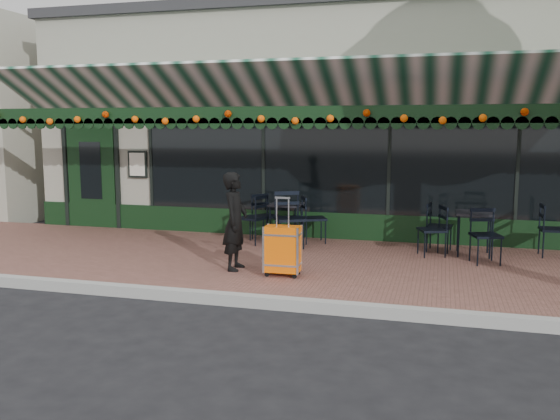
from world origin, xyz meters
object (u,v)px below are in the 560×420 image
(suitcase, at_px, (283,250))
(chair_a_extra, at_px, (554,230))
(chair_a_right, at_px, (439,227))
(cafe_table_a, at_px, (474,216))
(chair_a_left, at_px, (432,231))
(chair_b_right, at_px, (314,219))
(chair_a_front, at_px, (486,236))
(chair_b_left, at_px, (253,219))
(chair_solo, at_px, (266,217))
(cafe_table_b, at_px, (286,207))
(chair_b_front, at_px, (289,220))
(woman, at_px, (235,221))

(suitcase, bearing_deg, chair_a_extra, 29.81)
(chair_a_extra, bearing_deg, chair_a_right, 90.22)
(cafe_table_a, height_order, chair_a_extra, chair_a_extra)
(cafe_table_a, relative_size, chair_a_extra, 0.82)
(chair_a_left, distance_m, chair_b_right, 2.19)
(chair_a_front, relative_size, chair_b_right, 1.00)
(chair_b_left, bearing_deg, chair_solo, 177.35)
(chair_solo, bearing_deg, chair_a_extra, -54.20)
(chair_a_left, bearing_deg, cafe_table_b, -123.02)
(cafe_table_a, bearing_deg, chair_a_extra, 9.84)
(chair_a_right, bearing_deg, chair_a_front, -128.42)
(chair_a_right, xyz_separation_m, chair_solo, (-3.16, 0.22, 0.01))
(suitcase, height_order, cafe_table_b, suitcase)
(chair_a_front, bearing_deg, cafe_table_a, 87.40)
(chair_a_front, bearing_deg, chair_b_right, 145.39)
(suitcase, height_order, chair_a_extra, suitcase)
(chair_a_front, bearing_deg, suitcase, -167.44)
(chair_a_extra, height_order, chair_solo, chair_a_extra)
(chair_a_right, bearing_deg, suitcase, 146.15)
(chair_a_front, bearing_deg, chair_b_left, 155.01)
(cafe_table_a, distance_m, chair_a_left, 0.74)
(chair_a_right, bearing_deg, chair_b_left, 101.43)
(suitcase, bearing_deg, cafe_table_b, 102.26)
(chair_b_left, xyz_separation_m, chair_b_front, (0.75, -0.21, 0.04))
(suitcase, height_order, chair_solo, suitcase)
(chair_a_front, bearing_deg, cafe_table_b, 147.97)
(chair_a_right, xyz_separation_m, chair_b_front, (-2.54, -0.38, 0.08))
(chair_a_right, bearing_deg, chair_b_front, 106.96)
(chair_b_front, bearing_deg, cafe_table_b, 83.14)
(woman, bearing_deg, suitcase, -106.11)
(cafe_table_a, xyz_separation_m, chair_b_front, (-3.10, -0.22, -0.15))
(cafe_table_a, bearing_deg, woman, -150.20)
(suitcase, bearing_deg, chair_a_left, 42.36)
(cafe_table_a, height_order, chair_solo, chair_solo)
(chair_b_left, bearing_deg, chair_a_left, 102.50)
(cafe_table_b, bearing_deg, chair_solo, 177.97)
(chair_a_front, height_order, chair_solo, chair_solo)
(cafe_table_b, xyz_separation_m, chair_a_extra, (4.57, -0.14, -0.19))
(suitcase, bearing_deg, chair_b_front, 100.19)
(woman, height_order, chair_a_extra, woman)
(chair_b_right, height_order, chair_b_front, chair_b_front)
(chair_b_front, bearing_deg, cafe_table_a, -23.30)
(chair_a_front, distance_m, chair_b_left, 4.04)
(woman, relative_size, cafe_table_b, 2.07)
(cafe_table_b, relative_size, chair_b_right, 0.81)
(chair_b_left, bearing_deg, chair_a_right, 109.45)
(chair_a_extra, distance_m, chair_b_left, 5.10)
(chair_b_left, bearing_deg, suitcase, 44.58)
(chair_solo, bearing_deg, chair_b_front, -96.34)
(cafe_table_b, bearing_deg, chair_b_right, -0.39)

